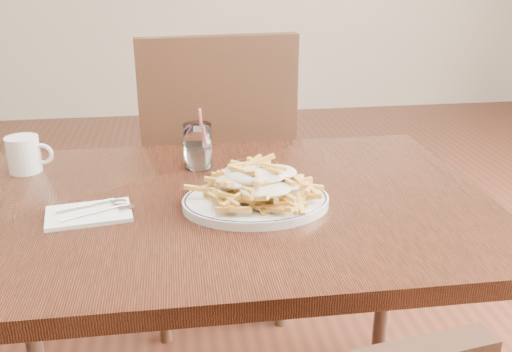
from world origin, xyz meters
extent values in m
cube|color=black|center=(0.00, 0.00, 0.73)|extent=(1.20, 0.80, 0.04)
cylinder|color=black|center=(-0.55, 0.35, 0.35)|extent=(0.05, 0.05, 0.71)
cylinder|color=black|center=(0.55, 0.35, 0.35)|extent=(0.05, 0.05, 0.71)
cube|color=black|center=(0.02, 0.73, 0.49)|extent=(0.52, 0.52, 0.05)
cube|color=black|center=(0.04, 0.52, 0.77)|extent=(0.48, 0.09, 0.52)
cylinder|color=black|center=(0.21, 0.96, 0.23)|extent=(0.04, 0.04, 0.47)
cylinder|color=black|center=(-0.20, 0.92, 0.23)|extent=(0.04, 0.04, 0.47)
cylinder|color=black|center=(0.25, 0.55, 0.23)|extent=(0.04, 0.04, 0.47)
cylinder|color=black|center=(-0.16, 0.51, 0.23)|extent=(0.04, 0.04, 0.47)
torus|color=black|center=(0.07, -0.04, 0.77)|extent=(0.33, 0.33, 0.01)
ellipsoid|color=silver|center=(0.07, -0.04, 0.83)|extent=(0.20, 0.16, 0.03)
cube|color=white|center=(-0.28, -0.04, 0.75)|extent=(0.19, 0.14, 0.01)
cylinder|color=white|center=(-0.04, 0.21, 0.81)|extent=(0.07, 0.07, 0.11)
cylinder|color=white|center=(-0.04, 0.21, 0.78)|extent=(0.06, 0.06, 0.06)
cylinder|color=#E85876|center=(-0.03, 0.22, 0.83)|extent=(0.01, 0.04, 0.15)
cylinder|color=white|center=(-0.47, 0.25, 0.79)|extent=(0.08, 0.08, 0.09)
torus|color=white|center=(-0.42, 0.24, 0.79)|extent=(0.06, 0.02, 0.06)
camera|label=1|loc=(-0.09, -1.15, 1.26)|focal=40.00mm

